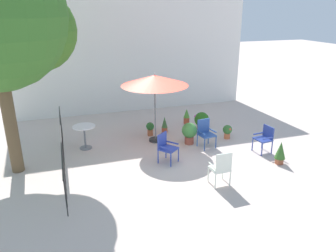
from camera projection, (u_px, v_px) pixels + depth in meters
name	position (u px, v px, depth m)	size (l,w,h in m)	color
ground_plane	(167.00, 151.00, 10.49)	(60.00, 60.00, 0.00)	beige
villa_facade	(132.00, 51.00, 13.85)	(10.23, 0.30, 5.22)	white
terrace_railing	(62.00, 144.00, 9.31)	(0.03, 5.58, 1.01)	black
patio_umbrella_0	(155.00, 81.00, 10.55)	(2.22, 2.22, 2.37)	#2D2D2D
cafe_table_0	(84.00, 133.00, 10.51)	(0.73, 0.73, 0.78)	white
patio_chair_0	(166.00, 146.00, 9.60)	(0.67, 0.67, 0.89)	#2C3FA1
patio_chair_1	(221.00, 167.00, 8.29)	(0.47, 0.45, 0.96)	white
patio_chair_2	(265.00, 137.00, 10.28)	(0.49, 0.54, 0.85)	#2B3E8F
patio_chair_3	(205.00, 132.00, 10.68)	(0.56, 0.54, 0.92)	#2C4F97
potted_plant_0	(165.00, 125.00, 11.98)	(0.22, 0.22, 0.60)	#AF4E32
potted_plant_1	(202.00, 121.00, 11.96)	(0.54, 0.56, 0.76)	#C0683C
potted_plant_2	(227.00, 131.00, 11.39)	(0.33, 0.33, 0.50)	#C8683F
potted_plant_3	(189.00, 132.00, 10.91)	(0.51, 0.51, 0.74)	#9E4937
potted_plant_4	(280.00, 152.00, 9.53)	(0.32, 0.32, 0.69)	#A3563A
potted_plant_5	(150.00, 128.00, 11.67)	(0.29, 0.29, 0.49)	#AD5A38
potted_plant_6	(187.00, 116.00, 12.84)	(0.24, 0.24, 0.62)	#A7492F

